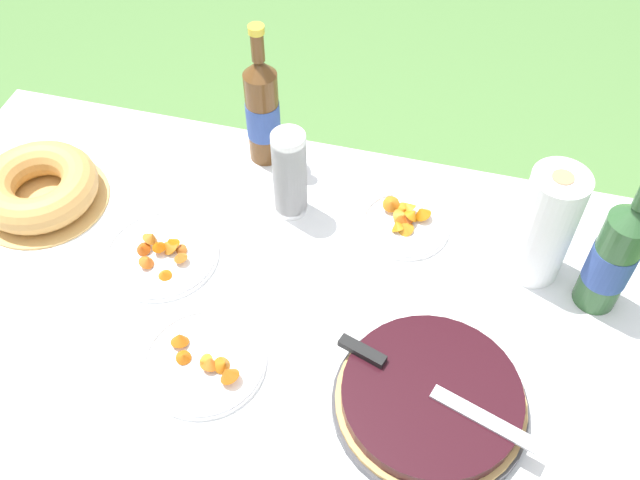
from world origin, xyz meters
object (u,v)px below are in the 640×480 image
Objects in this scene: bundt_cake at (39,187)px; cider_bottle_green at (614,256)px; cup_stack at (290,174)px; cider_bottle_amber at (263,111)px; snack_plate_right at (405,222)px; serving_knife at (418,382)px; berry_tart at (431,400)px; snack_plate_near at (161,253)px; paper_towel_roll at (545,226)px; snack_plate_left at (204,361)px.

bundt_cake is 0.83× the size of cider_bottle_green.
cider_bottle_amber is at bearing 125.16° from cup_stack.
cider_bottle_amber is 1.82× the size of snack_plate_right.
bundt_cake reaches higher than serving_knife.
bundt_cake reaches higher than snack_plate_right.
serving_knife is 0.44m from cider_bottle_green.
serving_knife is at bearing 161.94° from berry_tart.
cup_stack is 0.62× the size of cider_bottle_amber.
snack_plate_near is (0.32, -0.08, -0.03)m from bundt_cake.
berry_tart is at bearing -47.10° from cup_stack.
cider_bottle_green is 0.13m from paper_towel_roll.
cider_bottle_green is 1.00× the size of cider_bottle_amber.
cider_bottle_green is 1.81× the size of snack_plate_right.
cider_bottle_amber reaches higher than paper_towel_roll.
snack_plate_right reaches higher than snack_plate_near.
serving_knife is at bearing -17.18° from bundt_cake.
snack_plate_near is 0.91× the size of paper_towel_roll.
bundt_cake is at bearing -170.71° from snack_plate_right.
snack_plate_left is at bearing -146.01° from paper_towel_roll.
serving_knife is 1.69× the size of cup_stack.
bundt_cake is 1.07m from paper_towel_roll.
paper_towel_roll reaches higher than cup_stack.
cup_stack reaches higher than snack_plate_right.
bundt_cake is at bearing -148.66° from cider_bottle_amber.
berry_tart is at bearing -17.21° from bundt_cake.
cider_bottle_amber is (0.43, 0.26, 0.09)m from bundt_cake.
cider_bottle_green reaches higher than serving_knife.
cider_bottle_green is at bearing 63.15° from serving_knife.
snack_plate_left is 0.88× the size of paper_towel_roll.
serving_knife is 0.60m from snack_plate_near.
cider_bottle_green is 0.78m from snack_plate_left.
bundt_cake reaches higher than snack_plate_near.
cider_bottle_amber is (-0.47, 0.54, 0.11)m from berry_tart.
serving_knife is 1.89× the size of snack_plate_right.
cup_stack is 0.52m from paper_towel_roll.
bundt_cake is 0.82× the size of cider_bottle_amber.
berry_tart is at bearing -131.35° from cider_bottle_green.
snack_plate_right is 0.30m from paper_towel_roll.
cider_bottle_green is at bearing -7.04° from cup_stack.
bundt_cake is at bearing 165.37° from snack_plate_near.
cider_bottle_amber is at bearing 159.17° from snack_plate_right.
cider_bottle_green is at bearing -13.34° from snack_plate_right.
berry_tart reaches higher than snack_plate_near.
cider_bottle_green is at bearing 48.65° from berry_tart.
cup_stack is 0.90× the size of snack_plate_near.
cup_stack is 0.82× the size of paper_towel_roll.
bundt_cake is 0.52m from cider_bottle_amber.
bundt_cake is 1.20× the size of snack_plate_near.
berry_tart is 0.43m from snack_plate_right.
serving_knife is 0.70m from cider_bottle_amber.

